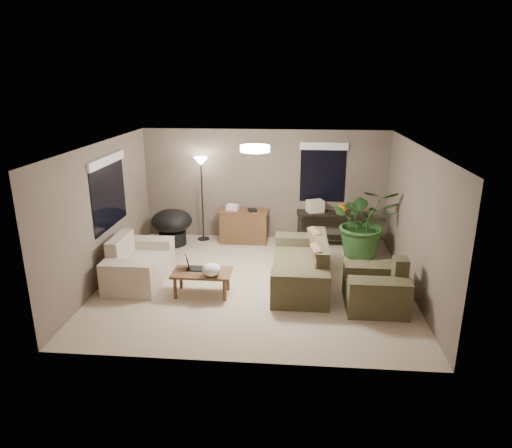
# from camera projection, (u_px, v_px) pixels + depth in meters

# --- Properties ---
(room_shell) EXTENTS (5.50, 5.50, 5.50)m
(room_shell) POSITION_uv_depth(u_px,v_px,m) (255.00, 217.00, 7.99)
(room_shell) COLOR #C2AE90
(room_shell) RESTS_ON ground
(main_sofa) EXTENTS (0.95, 2.20, 0.85)m
(main_sofa) POSITION_uv_depth(u_px,v_px,m) (302.00, 268.00, 8.24)
(main_sofa) COLOR brown
(main_sofa) RESTS_ON ground
(throw_pillows) EXTENTS (0.36, 1.39, 0.47)m
(throw_pillows) POSITION_uv_depth(u_px,v_px,m) (317.00, 250.00, 8.11)
(throw_pillows) COLOR #8C7251
(throw_pillows) RESTS_ON main_sofa
(loveseat) EXTENTS (0.90, 1.60, 0.85)m
(loveseat) POSITION_uv_depth(u_px,v_px,m) (138.00, 265.00, 8.36)
(loveseat) COLOR beige
(loveseat) RESTS_ON ground
(armchair) EXTENTS (0.95, 1.00, 0.85)m
(armchair) POSITION_uv_depth(u_px,v_px,m) (376.00, 289.00, 7.39)
(armchair) COLOR #4C462D
(armchair) RESTS_ON ground
(coffee_table) EXTENTS (1.00, 0.55, 0.42)m
(coffee_table) POSITION_uv_depth(u_px,v_px,m) (202.00, 275.00, 7.78)
(coffee_table) COLOR brown
(coffee_table) RESTS_ON ground
(laptop) EXTENTS (0.40, 0.25, 0.24)m
(laptop) POSITION_uv_depth(u_px,v_px,m) (193.00, 266.00, 7.85)
(laptop) COLOR black
(laptop) RESTS_ON coffee_table
(plastic_bag) EXTENTS (0.34, 0.31, 0.22)m
(plastic_bag) POSITION_uv_depth(u_px,v_px,m) (211.00, 270.00, 7.57)
(plastic_bag) COLOR white
(plastic_bag) RESTS_ON coffee_table
(desk) EXTENTS (1.10, 0.50, 0.75)m
(desk) POSITION_uv_depth(u_px,v_px,m) (244.00, 226.00, 10.31)
(desk) COLOR brown
(desk) RESTS_ON ground
(desk_papers) EXTENTS (0.71, 0.30, 0.12)m
(desk_papers) POSITION_uv_depth(u_px,v_px,m) (237.00, 208.00, 10.18)
(desk_papers) COLOR silver
(desk_papers) RESTS_ON desk
(console_table) EXTENTS (1.30, 0.40, 0.75)m
(console_table) POSITION_uv_depth(u_px,v_px,m) (326.00, 225.00, 10.15)
(console_table) COLOR black
(console_table) RESTS_ON ground
(pumpkin) EXTENTS (0.29, 0.29, 0.20)m
(pumpkin) POSITION_uv_depth(u_px,v_px,m) (343.00, 208.00, 10.00)
(pumpkin) COLOR orange
(pumpkin) RESTS_ON console_table
(cardboard_box) EXTENTS (0.42, 0.37, 0.26)m
(cardboard_box) POSITION_uv_depth(u_px,v_px,m) (315.00, 206.00, 10.04)
(cardboard_box) COLOR beige
(cardboard_box) RESTS_ON console_table
(papasan_chair) EXTENTS (0.94, 0.94, 0.80)m
(papasan_chair) POSITION_uv_depth(u_px,v_px,m) (172.00, 224.00, 10.13)
(papasan_chair) COLOR black
(papasan_chair) RESTS_ON ground
(floor_lamp) EXTENTS (0.32, 0.32, 1.91)m
(floor_lamp) POSITION_uv_depth(u_px,v_px,m) (201.00, 171.00, 10.10)
(floor_lamp) COLOR black
(floor_lamp) RESTS_ON ground
(ceiling_fixture) EXTENTS (0.50, 0.50, 0.10)m
(ceiling_fixture) POSITION_uv_depth(u_px,v_px,m) (255.00, 149.00, 7.63)
(ceiling_fixture) COLOR white
(ceiling_fixture) RESTS_ON room_shell
(houseplant) EXTENTS (1.36, 1.51, 1.17)m
(houseplant) POSITION_uv_depth(u_px,v_px,m) (364.00, 229.00, 9.42)
(houseplant) COLOR #2D5923
(houseplant) RESTS_ON ground
(cat_scratching_post) EXTENTS (0.32, 0.32, 0.50)m
(cat_scratching_post) POSITION_uv_depth(u_px,v_px,m) (384.00, 279.00, 7.97)
(cat_scratching_post) COLOR tan
(cat_scratching_post) RESTS_ON ground
(window_left) EXTENTS (0.05, 1.56, 1.33)m
(window_left) POSITION_uv_depth(u_px,v_px,m) (108.00, 180.00, 8.33)
(window_left) COLOR black
(window_left) RESTS_ON room_shell
(window_back) EXTENTS (1.06, 0.05, 1.33)m
(window_back) POSITION_uv_depth(u_px,v_px,m) (323.00, 163.00, 10.07)
(window_back) COLOR black
(window_back) RESTS_ON room_shell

